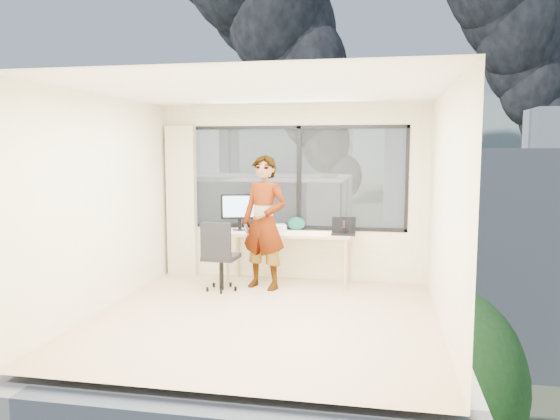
% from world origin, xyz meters
% --- Properties ---
extents(floor, '(4.00, 4.00, 0.01)m').
position_xyz_m(floor, '(0.00, 0.00, 0.00)').
color(floor, tan).
rests_on(floor, ground).
extents(ceiling, '(4.00, 4.00, 0.01)m').
position_xyz_m(ceiling, '(0.00, 0.00, 2.60)').
color(ceiling, white).
rests_on(ceiling, ground).
extents(wall_front, '(4.00, 0.01, 2.60)m').
position_xyz_m(wall_front, '(0.00, -2.00, 1.30)').
color(wall_front, beige).
rests_on(wall_front, ground).
extents(wall_left, '(0.01, 4.00, 2.60)m').
position_xyz_m(wall_left, '(-2.00, 0.00, 1.30)').
color(wall_left, beige).
rests_on(wall_left, ground).
extents(wall_right, '(0.01, 4.00, 2.60)m').
position_xyz_m(wall_right, '(2.00, 0.00, 1.30)').
color(wall_right, beige).
rests_on(wall_right, ground).
extents(window_wall, '(3.30, 0.16, 1.55)m').
position_xyz_m(window_wall, '(0.05, 2.00, 1.52)').
color(window_wall, black).
rests_on(window_wall, ground).
extents(curtain, '(0.45, 0.14, 2.30)m').
position_xyz_m(curtain, '(-1.72, 1.88, 1.15)').
color(curtain, beige).
rests_on(curtain, floor).
extents(desk, '(1.80, 0.60, 0.75)m').
position_xyz_m(desk, '(0.00, 1.66, 0.38)').
color(desk, tan).
rests_on(desk, floor).
extents(chair, '(0.54, 0.54, 1.00)m').
position_xyz_m(chair, '(-0.84, 1.08, 0.50)').
color(chair, black).
rests_on(chair, floor).
extents(person, '(0.79, 0.65, 1.87)m').
position_xyz_m(person, '(-0.28, 1.31, 0.93)').
color(person, '#2D2D33').
rests_on(person, floor).
extents(monitor, '(0.56, 0.24, 0.55)m').
position_xyz_m(monitor, '(-0.76, 1.75, 1.03)').
color(monitor, black).
rests_on(monitor, desk).
extents(game_console, '(0.40, 0.37, 0.08)m').
position_xyz_m(game_console, '(-0.25, 1.86, 0.79)').
color(game_console, white).
rests_on(game_console, desk).
extents(laptop, '(0.35, 0.37, 0.22)m').
position_xyz_m(laptop, '(0.80, 1.59, 0.86)').
color(laptop, black).
rests_on(laptop, desk).
extents(cellphone, '(0.12, 0.07, 0.01)m').
position_xyz_m(cellphone, '(-0.54, 1.58, 0.76)').
color(cellphone, black).
rests_on(cellphone, desk).
extents(pen_cup, '(0.09, 0.09, 0.10)m').
position_xyz_m(pen_cup, '(0.80, 1.60, 0.80)').
color(pen_cup, black).
rests_on(pen_cup, desk).
extents(handbag, '(0.28, 0.19, 0.20)m').
position_xyz_m(handbag, '(0.08, 1.89, 0.85)').
color(handbag, '#0C4B41').
rests_on(handbag, desk).
extents(exterior_ground, '(400.00, 400.00, 0.04)m').
position_xyz_m(exterior_ground, '(0.00, 120.00, -14.00)').
color(exterior_ground, '#515B3D').
rests_on(exterior_ground, ground).
extents(near_bldg_a, '(16.00, 12.00, 14.00)m').
position_xyz_m(near_bldg_a, '(-9.00, 30.00, -7.00)').
color(near_bldg_a, beige).
rests_on(near_bldg_a, exterior_ground).
extents(near_bldg_b, '(14.00, 13.00, 16.00)m').
position_xyz_m(near_bldg_b, '(12.00, 38.00, -6.00)').
color(near_bldg_b, white).
rests_on(near_bldg_b, exterior_ground).
extents(far_tower_a, '(14.00, 14.00, 28.00)m').
position_xyz_m(far_tower_a, '(-35.00, 95.00, 0.00)').
color(far_tower_a, silver).
rests_on(far_tower_a, exterior_ground).
extents(far_tower_b, '(13.00, 13.00, 30.00)m').
position_xyz_m(far_tower_b, '(8.00, 120.00, 1.00)').
color(far_tower_b, silver).
rests_on(far_tower_b, exterior_ground).
extents(far_tower_c, '(15.00, 15.00, 26.00)m').
position_xyz_m(far_tower_c, '(45.00, 140.00, -1.00)').
color(far_tower_c, silver).
rests_on(far_tower_c, exterior_ground).
extents(far_tower_d, '(16.00, 14.00, 22.00)m').
position_xyz_m(far_tower_d, '(-60.00, 150.00, -3.00)').
color(far_tower_d, silver).
rests_on(far_tower_d, exterior_ground).
extents(hill_a, '(288.00, 216.00, 90.00)m').
position_xyz_m(hill_a, '(-120.00, 320.00, -14.00)').
color(hill_a, slate).
rests_on(hill_a, exterior_ground).
extents(tree_a, '(7.00, 7.00, 8.00)m').
position_xyz_m(tree_a, '(-16.00, 22.00, -10.00)').
color(tree_a, '#23511B').
rests_on(tree_a, exterior_ground).
extents(tree_b, '(7.60, 7.60, 9.00)m').
position_xyz_m(tree_b, '(4.00, 18.00, -9.50)').
color(tree_b, '#23511B').
rests_on(tree_b, exterior_ground).
extents(smoke_plume_a, '(40.00, 24.00, 90.00)m').
position_xyz_m(smoke_plume_a, '(-10.00, 150.00, 39.00)').
color(smoke_plume_a, black).
rests_on(smoke_plume_a, exterior_ground).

